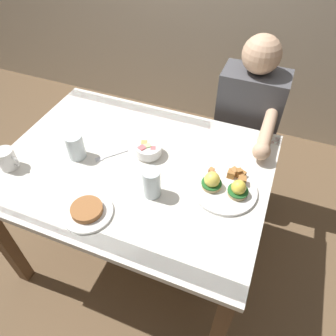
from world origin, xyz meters
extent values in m
plane|color=brown|center=(0.00, 0.00, 0.00)|extent=(6.00, 6.00, 0.00)
cube|color=white|center=(0.00, 0.00, 0.73)|extent=(1.20, 0.90, 0.03)
cube|color=#B23838|center=(0.00, -0.40, 0.74)|extent=(1.20, 0.06, 0.00)
cube|color=#B23838|center=(0.00, 0.40, 0.74)|extent=(1.20, 0.06, 0.00)
cube|color=brown|center=(-0.55, -0.40, 0.36)|extent=(0.06, 0.06, 0.71)
cube|color=brown|center=(0.55, -0.40, 0.36)|extent=(0.06, 0.06, 0.71)
cube|color=brown|center=(-0.55, 0.40, 0.36)|extent=(0.06, 0.06, 0.71)
cube|color=brown|center=(0.55, 0.40, 0.36)|extent=(0.06, 0.06, 0.71)
cylinder|color=white|center=(0.42, 0.00, 0.75)|extent=(0.27, 0.27, 0.01)
cylinder|color=tan|center=(0.36, -0.01, 0.76)|extent=(0.08, 0.08, 0.02)
cylinder|color=#236028|center=(0.36, -0.01, 0.78)|extent=(0.08, 0.08, 0.01)
sphere|color=#F7DB56|center=(0.36, -0.01, 0.80)|extent=(0.07, 0.07, 0.07)
cylinder|color=tan|center=(0.47, -0.01, 0.76)|extent=(0.08, 0.08, 0.02)
cylinder|color=#236028|center=(0.47, -0.01, 0.78)|extent=(0.08, 0.08, 0.01)
sphere|color=yellow|center=(0.47, -0.01, 0.79)|extent=(0.06, 0.06, 0.06)
cube|color=#AD7038|center=(0.48, 0.05, 0.77)|extent=(0.04, 0.04, 0.03)
cube|color=#AD7038|center=(0.47, 0.09, 0.77)|extent=(0.04, 0.04, 0.03)
cube|color=#AD7038|center=(0.45, 0.09, 0.77)|extent=(0.03, 0.03, 0.04)
cube|color=#B77A42|center=(0.34, 0.06, 0.77)|extent=(0.02, 0.02, 0.03)
cube|color=#AD7038|center=(0.43, 0.07, 0.77)|extent=(0.03, 0.03, 0.03)
cube|color=#B77A42|center=(0.35, 0.04, 0.77)|extent=(0.03, 0.03, 0.03)
cube|color=#B77A42|center=(0.44, 0.09, 0.77)|extent=(0.04, 0.04, 0.04)
cylinder|color=white|center=(0.04, 0.08, 0.74)|extent=(0.10, 0.10, 0.01)
cylinder|color=white|center=(0.04, 0.08, 0.77)|extent=(0.12, 0.12, 0.04)
cube|color=#EA6B70|center=(0.04, 0.08, 0.78)|extent=(0.03, 0.03, 0.02)
cube|color=#EA6B70|center=(0.06, 0.08, 0.79)|extent=(0.03, 0.03, 0.02)
cube|color=#F4A85B|center=(0.01, 0.10, 0.78)|extent=(0.04, 0.04, 0.03)
cube|color=#F4A85B|center=(0.04, 0.09, 0.77)|extent=(0.03, 0.03, 0.02)
cube|color=#F4DB66|center=(0.05, 0.10, 0.77)|extent=(0.03, 0.03, 0.02)
cube|color=#F4A85B|center=(0.01, 0.07, 0.78)|extent=(0.02, 0.02, 0.02)
cube|color=#EA6B70|center=(0.02, 0.06, 0.79)|extent=(0.04, 0.04, 0.03)
cube|color=#B7E093|center=(0.04, 0.08, 0.79)|extent=(0.04, 0.04, 0.03)
cylinder|color=white|center=(-0.50, -0.22, 0.79)|extent=(0.08, 0.08, 0.09)
cylinder|color=black|center=(-0.50, -0.22, 0.83)|extent=(0.07, 0.07, 0.01)
torus|color=white|center=(-0.46, -0.22, 0.79)|extent=(0.06, 0.02, 0.06)
cube|color=silver|center=(-0.11, 0.03, 0.74)|extent=(0.09, 0.10, 0.00)
cube|color=silver|center=(-0.16, -0.03, 0.74)|extent=(0.04, 0.04, 0.00)
cylinder|color=silver|center=(-0.26, -0.05, 0.80)|extent=(0.08, 0.08, 0.12)
cylinder|color=silver|center=(-0.26, -0.05, 0.77)|extent=(0.07, 0.07, 0.06)
cylinder|color=silver|center=(0.15, -0.12, 0.81)|extent=(0.07, 0.07, 0.13)
cylinder|color=silver|center=(0.15, -0.12, 0.77)|extent=(0.07, 0.07, 0.06)
cylinder|color=white|center=(-0.05, -0.31, 0.75)|extent=(0.20, 0.20, 0.01)
cylinder|color=#A36638|center=(-0.05, -0.31, 0.76)|extent=(0.12, 0.12, 0.02)
cylinder|color=#33333D|center=(0.31, 0.53, 0.23)|extent=(0.11, 0.11, 0.45)
cylinder|color=#33333D|center=(0.49, 0.53, 0.23)|extent=(0.11, 0.11, 0.45)
cube|color=#4C4C51|center=(0.40, 0.63, 0.70)|extent=(0.34, 0.20, 0.50)
sphere|color=#DBAD89|center=(0.40, 0.63, 1.04)|extent=(0.19, 0.19, 0.19)
cylinder|color=#DBAD89|center=(0.52, 0.38, 0.80)|extent=(0.06, 0.30, 0.06)
sphere|color=#DBAD89|center=(0.52, 0.23, 0.80)|extent=(0.08, 0.08, 0.08)
camera|label=1|loc=(0.52, -0.88, 1.76)|focal=34.13mm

